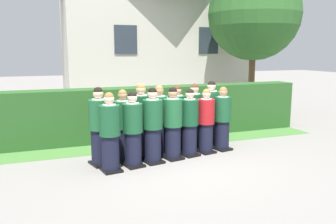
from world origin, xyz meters
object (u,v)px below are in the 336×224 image
object	(u,v)px
student_rear_row_2	(141,123)
student_rear_row_1	(123,127)
student_rear_row_0	(99,128)
student_rear_row_5	(194,117)
student_front_row_3	(173,125)
student_front_row_6	(223,120)
student_in_red_blazer	(206,123)
student_front_row_0	(110,134)
student_rear_row_3	(159,121)
student_front_row_1	(133,131)
student_front_row_4	(190,124)
student_rear_row_4	(177,120)
student_front_row_2	(153,127)
student_rear_row_6	(211,115)

from	to	relation	value
student_rear_row_2	student_rear_row_1	bearing A→B (deg)	-171.09
student_rear_row_0	student_rear_row_5	bearing A→B (deg)	12.46
student_front_row_3	student_rear_row_5	xyz separation A→B (m)	(0.85, 0.70, -0.00)
student_front_row_6	student_rear_row_5	distance (m)	0.71
student_in_red_blazer	student_front_row_0	bearing A→B (deg)	-167.74
student_front_row_0	student_rear_row_2	distance (m)	1.09
student_rear_row_1	student_front_row_3	bearing A→B (deg)	-13.45
student_front_row_6	student_front_row_3	bearing A→B (deg)	-169.23
student_rear_row_5	student_rear_row_3	bearing A→B (deg)	-168.13
student_front_row_0	student_rear_row_5	xyz separation A→B (m)	(2.35, 1.04, 0.00)
student_front_row_1	student_front_row_4	distance (m)	1.48
student_rear_row_3	student_front_row_6	bearing A→B (deg)	-7.68
student_rear_row_3	student_rear_row_5	distance (m)	1.03
student_front_row_3	student_front_row_6	xyz separation A→B (m)	(1.43, 0.27, -0.03)
student_rear_row_1	student_rear_row_4	distance (m)	1.45
student_in_red_blazer	student_rear_row_0	distance (m)	2.56
student_front_row_2	student_in_red_blazer	size ratio (longest dim) A/B	1.07
student_in_red_blazer	student_rear_row_1	xyz separation A→B (m)	(-2.01, 0.08, 0.03)
student_front_row_3	student_rear_row_3	world-z (taller)	student_rear_row_3
student_rear_row_4	student_rear_row_0	bearing A→B (deg)	-167.78
student_front_row_0	student_rear_row_1	distance (m)	0.73
student_rear_row_4	student_in_red_blazer	bearing A→B (deg)	-33.08
student_front_row_0	student_front_row_1	distance (m)	0.53
student_front_row_4	student_rear_row_4	distance (m)	0.49
student_front_row_0	student_front_row_1	world-z (taller)	student_front_row_0
student_front_row_6	student_front_row_0	bearing A→B (deg)	-168.13
student_front_row_1	student_rear_row_4	distance (m)	1.53
student_front_row_1	student_rear_row_6	xyz separation A→B (m)	(2.34, 0.96, 0.04)
student_in_red_blazer	student_front_row_6	bearing A→B (deg)	9.96
student_front_row_4	student_rear_row_2	distance (m)	1.13
student_front_row_2	student_in_red_blazer	bearing A→B (deg)	11.19
student_front_row_4	student_in_red_blazer	size ratio (longest dim) A/B	1.02
student_front_row_1	student_rear_row_1	world-z (taller)	student_front_row_1
student_front_row_1	student_rear_row_0	bearing A→B (deg)	151.37
student_front_row_3	student_rear_row_3	distance (m)	0.51
student_front_row_0	student_rear_row_5	world-z (taller)	student_rear_row_5
student_rear_row_5	student_front_row_1	bearing A→B (deg)	-153.85
student_front_row_4	student_front_row_1	bearing A→B (deg)	-167.92
student_rear_row_5	student_front_row_2	bearing A→B (deg)	-149.67
student_front_row_0	student_rear_row_3	bearing A→B (deg)	31.67
student_front_row_0	student_rear_row_1	xyz separation A→B (m)	(0.41, 0.60, -0.01)
student_front_row_1	student_rear_row_5	xyz separation A→B (m)	(1.84, 0.90, 0.01)
student_rear_row_2	student_rear_row_6	xyz separation A→B (m)	(2.00, 0.43, -0.02)
student_front_row_4	student_rear_row_6	world-z (taller)	student_rear_row_6
student_front_row_4	student_rear_row_4	world-z (taller)	student_rear_row_4
student_front_row_2	student_front_row_3	world-z (taller)	student_front_row_2
student_rear_row_3	student_front_row_1	bearing A→B (deg)	-140.23
student_front_row_1	student_rear_row_4	bearing A→B (deg)	30.61
student_front_row_3	student_front_row_4	distance (m)	0.47
student_front_row_2	student_rear_row_0	distance (m)	1.15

